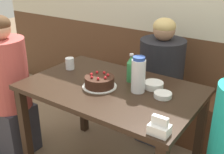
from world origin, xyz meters
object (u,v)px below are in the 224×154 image
(glass_water_tall, at_px, (70,64))
(napkin_holder, at_px, (159,128))
(water_pitcher, at_px, (138,75))
(soju_bottle, at_px, (131,68))
(bowl_rice_small, at_px, (154,85))
(bench_seat, at_px, (158,107))
(bowl_soup_white, at_px, (163,95))
(birthday_cake, at_px, (100,82))
(person_pale_blue_shirt, at_px, (8,90))
(person_grey_tee, at_px, (160,82))

(glass_water_tall, bearing_deg, napkin_holder, -22.75)
(napkin_holder, bearing_deg, water_pitcher, 132.39)
(soju_bottle, height_order, bowl_rice_small, soju_bottle)
(bench_seat, distance_m, bowl_soup_white, 1.03)
(napkin_holder, relative_size, bowl_rice_small, 0.79)
(bench_seat, xyz_separation_m, birthday_cake, (-0.07, -0.88, 0.59))
(water_pitcher, relative_size, bowl_rice_small, 1.82)
(bowl_soup_white, bearing_deg, birthday_cake, -166.17)
(bench_seat, bearing_deg, soju_bottle, -84.22)
(soju_bottle, bearing_deg, person_pale_blue_shirt, -157.10)
(person_pale_blue_shirt, bearing_deg, bowl_soup_white, 13.39)
(water_pitcher, height_order, person_pale_blue_shirt, person_pale_blue_shirt)
(birthday_cake, relative_size, glass_water_tall, 2.60)
(bench_seat, height_order, glass_water_tall, glass_water_tall)
(water_pitcher, height_order, bowl_rice_small, water_pitcher)
(bowl_rice_small, bearing_deg, napkin_holder, -60.18)
(soju_bottle, bearing_deg, birthday_cake, -122.24)
(birthday_cake, relative_size, bowl_soup_white, 2.06)
(person_pale_blue_shirt, height_order, person_grey_tee, person_pale_blue_shirt)
(napkin_holder, height_order, glass_water_tall, napkin_holder)
(birthday_cake, xyz_separation_m, soju_bottle, (0.13, 0.21, 0.06))
(water_pitcher, xyz_separation_m, bowl_rice_small, (0.06, 0.11, -0.10))
(bench_seat, height_order, bowl_rice_small, bowl_rice_small)
(birthday_cake, bearing_deg, bowl_rice_small, 31.71)
(person_pale_blue_shirt, xyz_separation_m, person_grey_tee, (0.97, 0.90, -0.02))
(water_pitcher, bearing_deg, bowl_soup_white, 6.17)
(bowl_rice_small, distance_m, glass_water_tall, 0.74)
(water_pitcher, xyz_separation_m, napkin_holder, (0.34, -0.38, -0.09))
(birthday_cake, xyz_separation_m, water_pitcher, (0.26, 0.09, 0.08))
(bench_seat, distance_m, water_pitcher, 1.06)
(bench_seat, relative_size, water_pitcher, 7.38)
(water_pitcher, distance_m, person_pale_blue_shirt, 1.16)
(soju_bottle, bearing_deg, person_grey_tee, 88.08)
(bench_seat, height_order, bowl_soup_white, bowl_soup_white)
(bench_seat, bearing_deg, birthday_cake, -94.26)
(water_pitcher, xyz_separation_m, person_pale_blue_shirt, (-1.08, -0.28, -0.30))
(person_pale_blue_shirt, bearing_deg, water_pitcher, 14.55)
(bowl_soup_white, distance_m, bowl_rice_small, 0.15)
(bench_seat, relative_size, bowl_rice_small, 13.43)
(napkin_holder, height_order, bowl_rice_small, napkin_holder)
(bowl_rice_small, bearing_deg, bench_seat, 110.99)
(birthday_cake, height_order, bowl_soup_white, birthday_cake)
(soju_bottle, relative_size, bowl_rice_small, 1.55)
(birthday_cake, height_order, soju_bottle, soju_bottle)
(soju_bottle, bearing_deg, glass_water_tall, -172.38)
(bowl_rice_small, bearing_deg, person_pale_blue_shirt, -161.07)
(napkin_holder, height_order, bowl_soup_white, napkin_holder)
(glass_water_tall, bearing_deg, bench_seat, 57.29)
(bowl_rice_small, xyz_separation_m, person_grey_tee, (-0.18, 0.51, -0.21))
(bowl_soup_white, bearing_deg, water_pitcher, -173.83)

